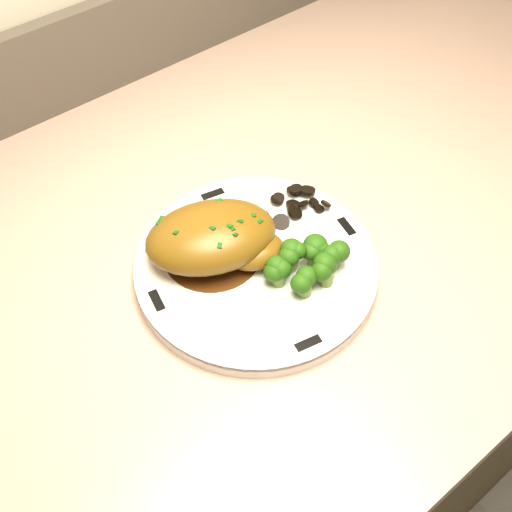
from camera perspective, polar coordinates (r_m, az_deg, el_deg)
plate at (r=0.65m, az=-0.00°, el=-1.01°), size 0.32×0.32×0.02m
rim_accent_0 at (r=0.68m, az=8.05°, el=2.61°), size 0.01×0.03×0.00m
rim_accent_1 at (r=0.71m, az=-3.87°, el=5.50°), size 0.03×0.01×0.00m
rim_accent_2 at (r=0.62m, az=-8.82°, el=-3.94°), size 0.01×0.03×0.00m
rim_accent_3 at (r=0.59m, az=4.66°, el=-7.75°), size 0.03×0.01×0.00m
gravy_pool at (r=0.65m, az=-3.90°, el=0.27°), size 0.10×0.10×0.00m
chicken_breast at (r=0.63m, az=-3.57°, el=1.60°), size 0.16×0.13×0.05m
mushroom_pile at (r=0.69m, az=2.73°, el=3.95°), size 0.07×0.05×0.02m
broccoli_florets at (r=0.62m, az=4.68°, el=-0.77°), size 0.08×0.06×0.03m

